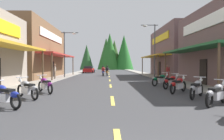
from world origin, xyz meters
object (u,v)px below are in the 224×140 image
at_px(streetlamp_right, 152,43).
at_px(motorcycle_parked_left_2, 45,85).
at_px(streetlamp_left, 67,48).
at_px(motorcycle_parked_right_4, 171,81).
at_px(motorcycle_parked_right_3, 178,85).
at_px(motorcycle_parked_left_0, 4,95).
at_px(motorcycle_parked_right_5, 161,79).
at_px(motorcycle_parked_right_1, 217,93).
at_px(rider_cruising_trailing, 103,71).
at_px(pedestrian_by_shop, 55,70).
at_px(motorcycle_parked_right_2, 197,88).
at_px(motorcycle_parked_left_1, 27,89).
at_px(rider_cruising_lead, 107,72).
at_px(pedestrian_browsing, 167,71).
at_px(parked_car_curbside, 89,70).

xyz_separation_m(streetlamp_right, motorcycle_parked_left_2, (-9.28, -13.13, -3.85)).
relative_size(streetlamp_left, motorcycle_parked_right_4, 3.55).
bearing_deg(motorcycle_parked_right_4, streetlamp_right, 41.03).
height_order(motorcycle_parked_right_3, motorcycle_parked_left_0, same).
height_order(motorcycle_parked_right_5, motorcycle_parked_left_2, same).
distance_m(streetlamp_left, motorcycle_parked_right_4, 15.32).
bearing_deg(motorcycle_parked_right_1, streetlamp_right, 45.00).
height_order(rider_cruising_trailing, pedestrian_by_shop, pedestrian_by_shop).
relative_size(motorcycle_parked_right_2, motorcycle_parked_left_1, 1.05).
relative_size(motorcycle_parked_right_1, motorcycle_parked_left_2, 0.97).
bearing_deg(motorcycle_parked_right_3, motorcycle_parked_right_5, 42.71).
xyz_separation_m(motorcycle_parked_right_2, rider_cruising_lead, (-4.50, 19.60, 0.17)).
height_order(motorcycle_parked_right_1, rider_cruising_lead, rider_cruising_lead).
bearing_deg(motorcycle_parked_right_1, streetlamp_left, 77.94).
relative_size(motorcycle_parked_right_5, pedestrian_by_shop, 1.00).
relative_size(motorcycle_parked_right_5, rider_cruising_lead, 0.83).
relative_size(streetlamp_left, motorcycle_parked_left_2, 3.34).
relative_size(motorcycle_parked_right_3, motorcycle_parked_left_2, 0.94).
bearing_deg(rider_cruising_trailing, motorcycle_parked_right_4, -159.71).
bearing_deg(motorcycle_parked_left_2, motorcycle_parked_right_4, -115.00).
height_order(streetlamp_right, pedestrian_browsing, streetlamp_right).
distance_m(pedestrian_browsing, parked_car_curbside, 20.82).
distance_m(streetlamp_left, pedestrian_browsing, 12.62).
bearing_deg(pedestrian_by_shop, rider_cruising_lead, 30.06).
bearing_deg(motorcycle_parked_left_2, motorcycle_parked_right_1, -153.55).
xyz_separation_m(motorcycle_parked_right_2, motorcycle_parked_right_3, (-0.26, 1.85, 0.00)).
distance_m(motorcycle_parked_left_2, pedestrian_by_shop, 10.62).
bearing_deg(motorcycle_parked_right_5, motorcycle_parked_right_4, -119.96).
distance_m(motorcycle_parked_right_3, motorcycle_parked_left_2, 7.84).
distance_m(motorcycle_parked_right_2, motorcycle_parked_left_0, 8.64).
bearing_deg(streetlamp_left, motorcycle_parked_right_2, -58.36).
distance_m(motorcycle_parked_right_1, motorcycle_parked_right_4, 5.74).
distance_m(streetlamp_left, motorcycle_parked_left_0, 17.83).
bearing_deg(pedestrian_browsing, streetlamp_left, -89.83).
relative_size(rider_cruising_trailing, pedestrian_browsing, 1.31).
bearing_deg(pedestrian_by_shop, motorcycle_parked_right_5, -54.17).
distance_m(motorcycle_parked_right_2, parked_car_curbside, 32.10).
height_order(streetlamp_left, motorcycle_parked_right_2, streetlamp_left).
distance_m(motorcycle_parked_right_5, rider_cruising_lead, 14.40).
height_order(motorcycle_parked_right_4, pedestrian_by_shop, pedestrian_by_shop).
xyz_separation_m(motorcycle_parked_right_1, motorcycle_parked_right_4, (-0.00, 5.74, 0.00)).
xyz_separation_m(streetlamp_right, pedestrian_browsing, (1.36, -1.92, -3.40)).
distance_m(motorcycle_parked_left_2, rider_cruising_trailing, 18.12).
relative_size(motorcycle_parked_left_0, pedestrian_by_shop, 1.05).
relative_size(streetlamp_right, motorcycle_parked_left_2, 3.87).
bearing_deg(motorcycle_parked_right_1, motorcycle_parked_right_3, 53.26).
height_order(motorcycle_parked_right_3, pedestrian_by_shop, pedestrian_by_shop).
xyz_separation_m(motorcycle_parked_right_1, motorcycle_parked_right_3, (-0.27, 3.62, 0.00)).
height_order(motorcycle_parked_right_2, rider_cruising_lead, rider_cruising_lead).
bearing_deg(rider_cruising_lead, rider_cruising_trailing, 65.06).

